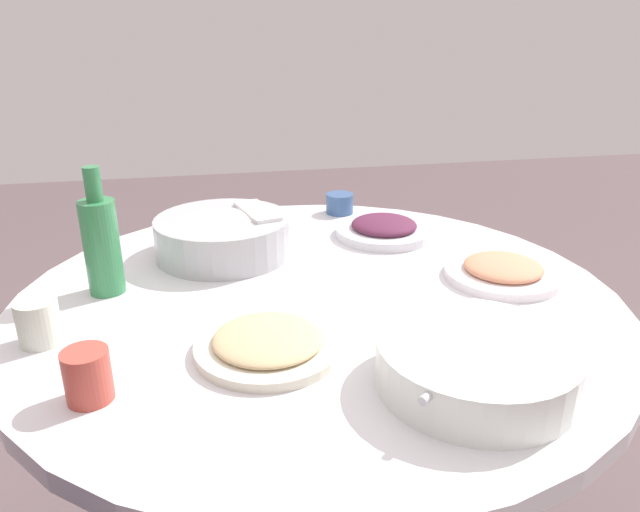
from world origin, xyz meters
The scene contains 10 objects.
round_dining_table centered at (0.00, 0.00, 0.60)m, with size 1.12×1.12×0.77m.
rice_bowl centered at (-0.23, -0.16, 0.82)m, with size 0.29×0.29×0.09m.
soup_bowl centered at (0.33, 0.16, 0.80)m, with size 0.28×0.28×0.07m.
dish_eggplant centered at (-0.28, 0.21, 0.79)m, with size 0.22×0.22×0.05m.
dish_noodles centered at (0.19, -0.11, 0.79)m, with size 0.23×0.23×0.04m.
dish_shrimp centered at (0.00, 0.37, 0.79)m, with size 0.23×0.23×0.04m.
green_bottle centered at (-0.09, -0.38, 0.87)m, with size 0.07×0.07×0.24m.
tea_cup_near centered at (0.09, -0.46, 0.81)m, with size 0.07×0.07×0.07m, color silver.
tea_cup_far centered at (0.26, -0.36, 0.81)m, with size 0.06×0.06×0.07m, color #C54B3E.
tea_cup_side centered at (-0.47, 0.15, 0.80)m, with size 0.07×0.07×0.05m, color #36578A.
Camera 1 is at (1.00, -0.19, 1.26)m, focal length 33.77 mm.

